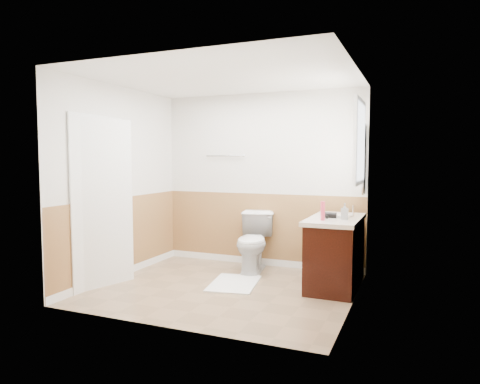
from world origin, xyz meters
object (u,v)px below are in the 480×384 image
at_px(vanity_cabinet, 335,254).
at_px(toilet, 254,242).
at_px(lotion_bottle, 323,211).
at_px(bath_mat, 234,283).
at_px(soap_dispenser, 345,211).

bearing_deg(vanity_cabinet, toilet, 165.69).
height_order(vanity_cabinet, lotion_bottle, lotion_bottle).
height_order(bath_mat, soap_dispenser, soap_dispenser).
relative_size(bath_mat, vanity_cabinet, 0.73).
bearing_deg(bath_mat, toilet, 90.00).
relative_size(bath_mat, soap_dispenser, 4.24).
distance_m(toilet, soap_dispenser, 1.47).
bearing_deg(bath_mat, lotion_bottle, 4.13).
height_order(toilet, soap_dispenser, soap_dispenser).
distance_m(vanity_cabinet, soap_dispenser, 0.57).
height_order(toilet, lotion_bottle, lotion_bottle).
distance_m(bath_mat, vanity_cabinet, 1.30).
bearing_deg(vanity_cabinet, soap_dispenser, -46.76).
xyz_separation_m(vanity_cabinet, lotion_bottle, (-0.10, -0.31, 0.56)).
xyz_separation_m(toilet, soap_dispenser, (1.30, -0.43, 0.54)).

